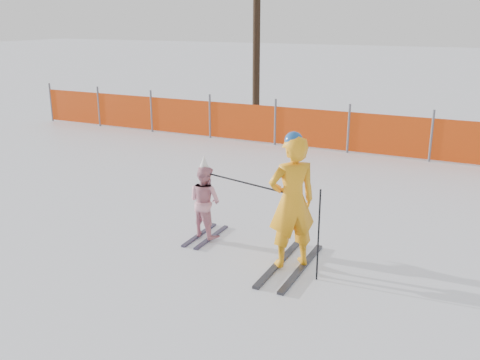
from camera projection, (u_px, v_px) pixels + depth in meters
name	position (u px, v px, depth m)	size (l,w,h in m)	color
ground	(225.00, 254.00, 7.85)	(120.00, 120.00, 0.00)	white
adult	(292.00, 202.00, 7.16)	(0.79, 1.61, 1.92)	black
child	(205.00, 201.00, 8.28)	(0.64, 1.01, 1.33)	black
ski_poles	(278.00, 207.00, 7.29)	(1.92, 0.60, 1.26)	black
safety_fence	(276.00, 125.00, 14.34)	(16.11, 0.06, 1.25)	#595960
tree_trunks	(440.00, 26.00, 15.32)	(10.77, 1.62, 6.60)	black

